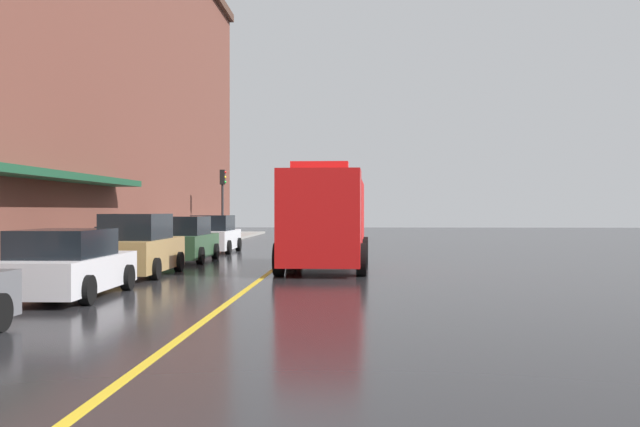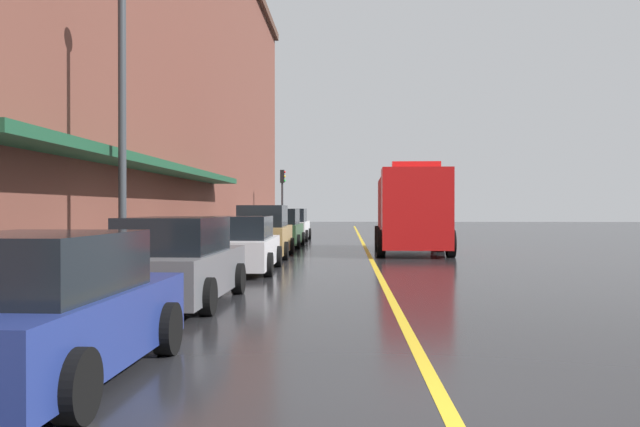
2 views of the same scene
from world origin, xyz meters
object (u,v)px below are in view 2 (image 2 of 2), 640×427
object	(u,v)px
parking_meter_2	(251,223)
traffic_light_near	(282,188)
parked_car_4	(280,229)
parked_car_0	(43,312)
parked_car_2	(239,245)
parking_meter_0	(226,228)
parked_car_3	(264,233)
parked_car_1	(177,263)
street_lamp_left	(122,93)
parked_car_5	(291,226)
fire_truck	(411,211)
parking_meter_1	(127,244)

from	to	relation	value
parking_meter_2	traffic_light_near	size ratio (longest dim) A/B	0.31
parked_car_4	traffic_light_near	world-z (taller)	traffic_light_near
parked_car_0	parked_car_4	bearing A→B (deg)	0.93
parked_car_2	parking_meter_0	size ratio (longest dim) A/B	3.57
parked_car_3	parking_meter_0	xyz separation A→B (m)	(-1.48, 0.58, 0.18)
parked_car_1	traffic_light_near	xyz separation A→B (m)	(-1.24, 34.14, 2.39)
parked_car_0	street_lamp_left	bearing A→B (deg)	14.61
parked_car_5	parking_meter_2	distance (m)	5.12
fire_truck	parking_meter_2	bearing A→B (deg)	-120.67
parked_car_5	parking_meter_1	bearing A→B (deg)	176.77
fire_truck	parked_car_2	bearing A→B (deg)	-32.19
parked_car_4	parked_car_5	world-z (taller)	parked_car_5
parked_car_3	parking_meter_0	bearing A→B (deg)	67.99
parked_car_0	parked_car_1	size ratio (longest dim) A/B	0.93
parked_car_3	traffic_light_near	world-z (taller)	traffic_light_near
parked_car_3	street_lamp_left	bearing A→B (deg)	166.79
parking_meter_2	traffic_light_near	world-z (taller)	traffic_light_near
parked_car_2	parked_car_4	size ratio (longest dim) A/B	1.07
parked_car_0	parked_car_2	world-z (taller)	parked_car_2
fire_truck	parking_meter_0	xyz separation A→B (m)	(-7.09, -2.21, -0.59)
parked_car_4	fire_truck	bearing A→B (deg)	-120.00
parking_meter_1	street_lamp_left	bearing A→B (deg)	111.72
street_lamp_left	traffic_light_near	size ratio (longest dim) A/B	1.61
parking_meter_0	street_lamp_left	world-z (taller)	street_lamp_left
parking_meter_0	parked_car_2	bearing A→B (deg)	-76.67
parked_car_0	parking_meter_1	bearing A→B (deg)	12.65
parked_car_5	parked_car_3	bearing A→B (deg)	-179.53
parking_meter_1	parking_meter_2	xyz separation A→B (m)	(0.00, 18.07, 0.00)
parked_car_3	parked_car_5	xyz separation A→B (m)	(-0.01, 12.16, -0.06)
parked_car_3	traffic_light_near	distance (m)	22.44
parked_car_2	fire_truck	xyz separation A→B (m)	(5.62, 8.40, 0.91)
parked_car_3	fire_truck	world-z (taller)	fire_truck
parked_car_5	street_lamp_left	world-z (taller)	street_lamp_left
parked_car_3	parking_meter_1	size ratio (longest dim) A/B	3.63
parked_car_2	parked_car_3	bearing A→B (deg)	-1.13
parked_car_2	parking_meter_2	size ratio (longest dim) A/B	3.57
fire_truck	parked_car_4	bearing A→B (deg)	-119.10
parked_car_1	street_lamp_left	size ratio (longest dim) A/B	0.66
parked_car_2	fire_truck	size ratio (longest dim) A/B	0.62
parked_car_2	parking_meter_1	world-z (taller)	parked_car_2
parked_car_0	street_lamp_left	world-z (taller)	street_lamp_left
parked_car_0	parked_car_4	distance (m)	23.65
parked_car_0	traffic_light_near	bearing A→B (deg)	3.08
street_lamp_left	traffic_light_near	distance (m)	31.61
parked_car_0	parking_meter_0	world-z (taller)	parked_car_0
parked_car_5	parked_car_1	bearing A→B (deg)	-179.96
fire_truck	parking_meter_0	size ratio (longest dim) A/B	5.72
parked_car_5	parked_car_4	bearing A→B (deg)	-179.50
fire_truck	traffic_light_near	distance (m)	20.78
fire_truck	parking_meter_1	distance (m)	15.34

